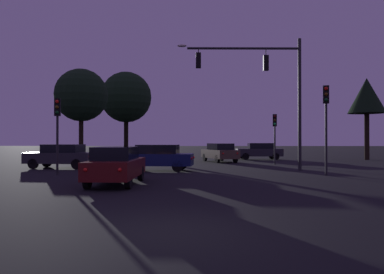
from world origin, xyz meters
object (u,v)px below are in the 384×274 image
(car_nearside_lane, at_px, (116,165))
(car_crossing_left, at_px, (156,157))
(traffic_light_corner_left, at_px, (275,129))
(traffic_light_corner_right, at_px, (326,112))
(tree_behind_sign, at_px, (367,96))
(car_parked_lot, at_px, (259,151))
(tree_center_horizon, at_px, (126,97))
(car_far_lane, at_px, (220,152))
(traffic_signal_mast_arm, at_px, (266,79))
(tree_left_far, at_px, (81,95))
(traffic_light_median, at_px, (57,120))
(car_crossing_right, at_px, (62,156))

(car_nearside_lane, distance_m, car_crossing_left, 6.82)
(traffic_light_corner_left, height_order, traffic_light_corner_right, traffic_light_corner_right)
(car_crossing_left, bearing_deg, tree_behind_sign, 35.67)
(traffic_light_corner_left, xyz_separation_m, car_nearside_lane, (-8.81, -12.75, -1.85))
(car_parked_lot, xyz_separation_m, tree_center_horizon, (-13.14, 3.93, 5.42))
(traffic_light_corner_left, distance_m, tree_behind_sign, 12.09)
(car_far_lane, bearing_deg, traffic_light_corner_right, -67.85)
(traffic_signal_mast_arm, relative_size, traffic_light_corner_right, 1.72)
(tree_left_far, height_order, tree_center_horizon, tree_center_horizon)
(car_nearside_lane, distance_m, tree_behind_sign, 27.20)
(tree_behind_sign, bearing_deg, traffic_light_corner_left, -145.14)
(traffic_light_median, relative_size, tree_behind_sign, 0.53)
(traffic_light_median, xyz_separation_m, car_far_lane, (8.88, 11.86, -2.01))
(traffic_light_corner_left, height_order, tree_center_horizon, tree_center_horizon)
(traffic_signal_mast_arm, relative_size, tree_behind_sign, 1.05)
(traffic_light_corner_left, distance_m, car_crossing_left, 10.19)
(car_crossing_right, bearing_deg, car_crossing_left, -16.56)
(traffic_light_corner_left, distance_m, car_crossing_right, 15.00)
(tree_behind_sign, xyz_separation_m, tree_center_horizon, (-22.82, 4.13, 0.46))
(car_far_lane, height_order, car_parked_lot, same)
(traffic_light_corner_left, xyz_separation_m, tree_left_far, (-14.87, 1.42, 2.66))
(tree_left_far, bearing_deg, traffic_light_corner_left, -5.47)
(traffic_light_median, height_order, car_far_lane, traffic_light_median)
(car_crossing_left, distance_m, car_parked_lot, 15.11)
(car_far_lane, distance_m, car_parked_lot, 5.34)
(car_nearside_lane, height_order, car_far_lane, same)
(traffic_signal_mast_arm, xyz_separation_m, traffic_light_median, (-11.19, -3.16, -2.58))
(car_parked_lot, distance_m, tree_center_horizon, 14.75)
(car_far_lane, xyz_separation_m, tree_center_horizon, (-9.33, 7.67, 5.42))
(car_nearside_lane, bearing_deg, tree_behind_sign, 46.57)
(car_parked_lot, bearing_deg, car_far_lane, -135.58)
(car_far_lane, bearing_deg, traffic_light_corner_left, -38.71)
(traffic_light_corner_right, bearing_deg, car_parked_lot, 93.69)
(traffic_signal_mast_arm, distance_m, traffic_light_corner_right, 4.56)
(car_nearside_lane, height_order, tree_left_far, tree_left_far)
(car_crossing_left, relative_size, car_parked_lot, 1.07)
(car_crossing_right, distance_m, tree_left_far, 7.16)
(car_crossing_right, bearing_deg, traffic_signal_mast_arm, -6.57)
(traffic_light_corner_right, xyz_separation_m, car_nearside_lane, (-9.72, -4.04, -2.41))
(traffic_light_median, relative_size, car_parked_lot, 0.93)
(traffic_light_corner_right, relative_size, car_parked_lot, 1.07)
(traffic_light_median, bearing_deg, car_crossing_left, 30.15)
(car_nearside_lane, bearing_deg, traffic_light_corner_right, 22.60)
(car_crossing_right, xyz_separation_m, car_far_lane, (10.40, 7.24, -0.00))
(traffic_light_median, height_order, car_crossing_right, traffic_light_median)
(traffic_light_median, bearing_deg, traffic_light_corner_right, 0.12)
(car_crossing_right, bearing_deg, traffic_light_corner_right, -16.79)
(traffic_light_corner_right, xyz_separation_m, tree_left_far, (-15.78, 10.13, 2.10))
(traffic_light_corner_left, bearing_deg, tree_left_far, 174.53)
(car_crossing_left, distance_m, tree_center_horizon, 18.38)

